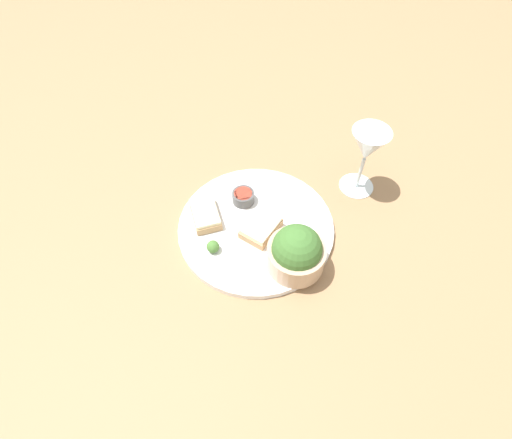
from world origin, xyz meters
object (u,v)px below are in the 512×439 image
(salad_bowl, at_px, (296,252))
(cheese_toast_far, at_px, (205,214))
(wine_glass, at_px, (367,149))
(sauce_ramekin, at_px, (243,197))
(cheese_toast_near, at_px, (261,228))

(salad_bowl, relative_size, cheese_toast_far, 1.15)
(wine_glass, bearing_deg, sauce_ramekin, 108.45)
(cheese_toast_near, bearing_deg, sauce_ramekin, 31.28)
(salad_bowl, distance_m, cheese_toast_near, 0.11)
(sauce_ramekin, distance_m, cheese_toast_far, 0.09)
(cheese_toast_near, distance_m, cheese_toast_far, 0.12)
(cheese_toast_far, relative_size, wine_glass, 0.60)
(sauce_ramekin, xyz_separation_m, wine_glass, (0.08, -0.25, 0.09))
(sauce_ramekin, bearing_deg, wine_glass, -71.55)
(salad_bowl, distance_m, cheese_toast_far, 0.22)
(salad_bowl, relative_size, wine_glass, 0.69)
(sauce_ramekin, height_order, wine_glass, wine_glass)
(salad_bowl, height_order, wine_glass, wine_glass)
(salad_bowl, distance_m, sauce_ramekin, 0.19)
(salad_bowl, height_order, cheese_toast_far, salad_bowl)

